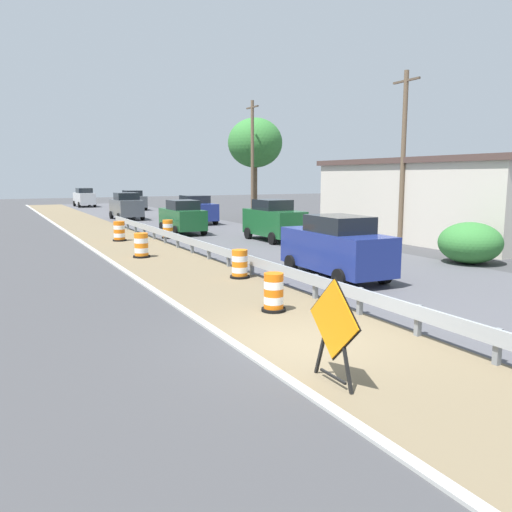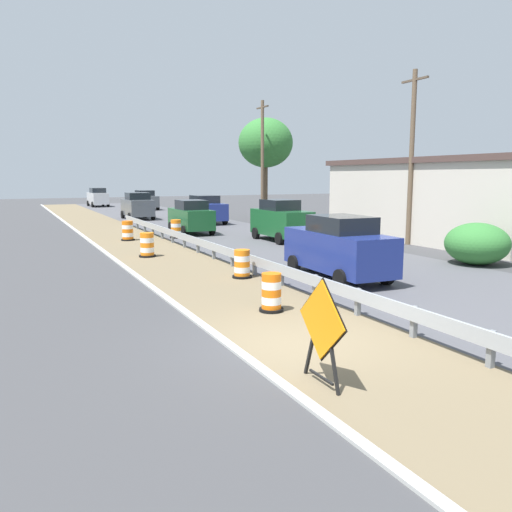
{
  "view_description": "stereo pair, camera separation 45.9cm",
  "coord_description": "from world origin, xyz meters",
  "px_view_note": "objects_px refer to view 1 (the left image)",
  "views": [
    {
      "loc": [
        -5.7,
        -8.88,
        3.48
      ],
      "look_at": [
        1.25,
        4.47,
        1.16
      ],
      "focal_mm": 36.42,
      "sensor_mm": 36.0,
      "label": 1
    },
    {
      "loc": [
        -5.29,
        -9.09,
        3.48
      ],
      "look_at": [
        1.25,
        4.47,
        1.16
      ],
      "focal_mm": 36.42,
      "sensor_mm": 36.0,
      "label": 2
    }
  ],
  "objects_px": {
    "traffic_barrel_mid": "(141,246)",
    "warning_sign_diamond": "(334,325)",
    "traffic_barrel_farther": "(168,230)",
    "utility_pole_near": "(403,156)",
    "traffic_barrel_nearest": "(274,294)",
    "car_lead_near_lane": "(336,247)",
    "car_mid_far_lane": "(133,200)",
    "car_lead_far_lane": "(84,197)",
    "utility_pole_mid": "(252,160)",
    "car_trailing_far_lane": "(182,217)",
    "car_distant_a": "(274,220)",
    "car_distant_b": "(126,206)",
    "traffic_barrel_far": "(119,232)",
    "traffic_barrel_close": "(240,265)",
    "car_trailing_near_lane": "(196,210)"
  },
  "relations": [
    {
      "from": "traffic_barrel_farther",
      "to": "car_mid_far_lane",
      "type": "xyz_separation_m",
      "value": [
        4.67,
        26.05,
        0.54
      ]
    },
    {
      "from": "warning_sign_diamond",
      "to": "car_trailing_far_lane",
      "type": "height_order",
      "value": "car_trailing_far_lane"
    },
    {
      "from": "traffic_barrel_nearest",
      "to": "car_lead_near_lane",
      "type": "distance_m",
      "value": 5.04
    },
    {
      "from": "car_distant_b",
      "to": "warning_sign_diamond",
      "type": "bearing_deg",
      "value": 171.57
    },
    {
      "from": "warning_sign_diamond",
      "to": "traffic_barrel_mid",
      "type": "bearing_deg",
      "value": -92.51
    },
    {
      "from": "traffic_barrel_close",
      "to": "car_mid_far_lane",
      "type": "height_order",
      "value": "car_mid_far_lane"
    },
    {
      "from": "car_trailing_far_lane",
      "to": "car_mid_far_lane",
      "type": "bearing_deg",
      "value": -6.94
    },
    {
      "from": "traffic_barrel_close",
      "to": "utility_pole_mid",
      "type": "relative_size",
      "value": 0.11
    },
    {
      "from": "traffic_barrel_nearest",
      "to": "utility_pole_near",
      "type": "relative_size",
      "value": 0.12
    },
    {
      "from": "traffic_barrel_far",
      "to": "car_trailing_near_lane",
      "type": "bearing_deg",
      "value": 46.71
    },
    {
      "from": "traffic_barrel_nearest",
      "to": "car_mid_far_lane",
      "type": "relative_size",
      "value": 0.23
    },
    {
      "from": "warning_sign_diamond",
      "to": "car_distant_b",
      "type": "bearing_deg",
      "value": -97.56
    },
    {
      "from": "traffic_barrel_far",
      "to": "utility_pole_mid",
      "type": "relative_size",
      "value": 0.12
    },
    {
      "from": "traffic_barrel_nearest",
      "to": "utility_pole_mid",
      "type": "height_order",
      "value": "utility_pole_mid"
    },
    {
      "from": "traffic_barrel_far",
      "to": "car_lead_far_lane",
      "type": "relative_size",
      "value": 0.24
    },
    {
      "from": "car_mid_far_lane",
      "to": "car_trailing_far_lane",
      "type": "relative_size",
      "value": 1.07
    },
    {
      "from": "warning_sign_diamond",
      "to": "car_distant_b",
      "type": "relative_size",
      "value": 0.46
    },
    {
      "from": "car_lead_far_lane",
      "to": "traffic_barrel_mid",
      "type": "bearing_deg",
      "value": 172.45
    },
    {
      "from": "traffic_barrel_nearest",
      "to": "car_lead_near_lane",
      "type": "relative_size",
      "value": 0.21
    },
    {
      "from": "car_mid_far_lane",
      "to": "traffic_barrel_nearest",
      "type": "bearing_deg",
      "value": -10.98
    },
    {
      "from": "car_trailing_far_lane",
      "to": "traffic_barrel_close",
      "type": "bearing_deg",
      "value": 168.67
    },
    {
      "from": "car_trailing_near_lane",
      "to": "warning_sign_diamond",
      "type": "bearing_deg",
      "value": -16.67
    },
    {
      "from": "traffic_barrel_nearest",
      "to": "car_distant_b",
      "type": "relative_size",
      "value": 0.25
    },
    {
      "from": "traffic_barrel_close",
      "to": "utility_pole_near",
      "type": "distance_m",
      "value": 12.85
    },
    {
      "from": "traffic_barrel_farther",
      "to": "car_lead_near_lane",
      "type": "bearing_deg",
      "value": -83.84
    },
    {
      "from": "car_mid_far_lane",
      "to": "utility_pole_mid",
      "type": "distance_m",
      "value": 19.8
    },
    {
      "from": "utility_pole_mid",
      "to": "car_trailing_far_lane",
      "type": "bearing_deg",
      "value": -145.09
    },
    {
      "from": "traffic_barrel_mid",
      "to": "utility_pole_near",
      "type": "xyz_separation_m",
      "value": [
        13.15,
        -1.69,
        4.03
      ]
    },
    {
      "from": "traffic_barrel_close",
      "to": "car_trailing_far_lane",
      "type": "relative_size",
      "value": 0.24
    },
    {
      "from": "traffic_barrel_close",
      "to": "utility_pole_mid",
      "type": "distance_m",
      "value": 22.44
    },
    {
      "from": "traffic_barrel_close",
      "to": "car_lead_near_lane",
      "type": "height_order",
      "value": "car_lead_near_lane"
    },
    {
      "from": "traffic_barrel_mid",
      "to": "traffic_barrel_farther",
      "type": "distance_m",
      "value": 6.99
    },
    {
      "from": "warning_sign_diamond",
      "to": "car_distant_a",
      "type": "xyz_separation_m",
      "value": [
        8.82,
        17.67,
        0.09
      ]
    },
    {
      "from": "traffic_barrel_far",
      "to": "car_trailing_far_lane",
      "type": "height_order",
      "value": "car_trailing_far_lane"
    },
    {
      "from": "car_trailing_far_lane",
      "to": "utility_pole_near",
      "type": "xyz_separation_m",
      "value": [
        8.41,
        -9.78,
        3.48
      ]
    },
    {
      "from": "traffic_barrel_nearest",
      "to": "car_distant_a",
      "type": "bearing_deg",
      "value": 60.58
    },
    {
      "from": "car_lead_far_lane",
      "to": "utility_pole_mid",
      "type": "xyz_separation_m",
      "value": [
        7.93,
        -27.0,
        3.61
      ]
    },
    {
      "from": "car_trailing_far_lane",
      "to": "car_distant_a",
      "type": "distance_m",
      "value": 6.46
    },
    {
      "from": "traffic_barrel_mid",
      "to": "warning_sign_diamond",
      "type": "bearing_deg",
      "value": -93.17
    },
    {
      "from": "traffic_barrel_close",
      "to": "car_distant_b",
      "type": "relative_size",
      "value": 0.24
    },
    {
      "from": "car_distant_a",
      "to": "car_distant_b",
      "type": "xyz_separation_m",
      "value": [
        -3.71,
        17.7,
        -0.03
      ]
    },
    {
      "from": "car_trailing_near_lane",
      "to": "car_lead_far_lane",
      "type": "xyz_separation_m",
      "value": [
        -3.63,
        26.16,
        0.03
      ]
    },
    {
      "from": "traffic_barrel_close",
      "to": "car_trailing_far_lane",
      "type": "distance_m",
      "value": 14.51
    },
    {
      "from": "traffic_barrel_farther",
      "to": "utility_pole_near",
      "type": "xyz_separation_m",
      "value": [
        9.95,
        -7.91,
        4.03
      ]
    },
    {
      "from": "traffic_barrel_mid",
      "to": "car_lead_far_lane",
      "type": "distance_m",
      "value": 40.53
    },
    {
      "from": "car_distant_b",
      "to": "car_lead_near_lane",
      "type": "bearing_deg",
      "value": -179.33
    },
    {
      "from": "traffic_barrel_far",
      "to": "car_trailing_far_lane",
      "type": "bearing_deg",
      "value": 23.29
    },
    {
      "from": "traffic_barrel_farther",
      "to": "car_trailing_far_lane",
      "type": "xyz_separation_m",
      "value": [
        1.54,
        1.87,
        0.56
      ]
    },
    {
      "from": "car_trailing_near_lane",
      "to": "car_distant_b",
      "type": "xyz_separation_m",
      "value": [
        -3.65,
        6.06,
        0.04
      ]
    },
    {
      "from": "car_trailing_far_lane",
      "to": "car_distant_b",
      "type": "xyz_separation_m",
      "value": [
        -0.48,
        12.11,
        0.06
      ]
    }
  ]
}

